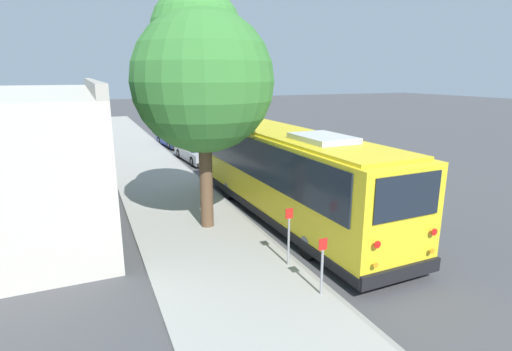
{
  "coord_description": "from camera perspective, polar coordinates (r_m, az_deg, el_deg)",
  "views": [
    {
      "loc": [
        -11.95,
        7.06,
        5.16
      ],
      "look_at": [
        2.01,
        1.01,
        1.3
      ],
      "focal_mm": 28.0,
      "sensor_mm": 36.0,
      "label": 1
    }
  ],
  "objects": [
    {
      "name": "ground_plane",
      "position": [
        14.81,
        6.72,
        -6.26
      ],
      "size": [
        160.0,
        160.0,
        0.0
      ],
      "primitive_type": "plane",
      "color": "#474749"
    },
    {
      "name": "sign_post_far",
      "position": [
        10.8,
        4.7,
        -8.61
      ],
      "size": [
        0.06,
        0.22,
        1.6
      ],
      "color": "gray",
      "rests_on": "sidewalk_slab"
    },
    {
      "name": "shuttle_bus",
      "position": [
        14.36,
        4.89,
        0.62
      ],
      "size": [
        11.33,
        2.99,
        3.36
      ],
      "rotation": [
        0.0,
        0.0,
        0.02
      ],
      "color": "yellow",
      "rests_on": "ground"
    },
    {
      "name": "parked_sedan_silver",
      "position": [
        24.6,
        -8.33,
        3.37
      ],
      "size": [
        4.47,
        1.95,
        1.27
      ],
      "rotation": [
        0.0,
        0.0,
        0.07
      ],
      "color": "#A8AAAF",
      "rests_on": "ground"
    },
    {
      "name": "building_backdrop",
      "position": [
        18.83,
        -30.52,
        3.48
      ],
      "size": [
        16.58,
        6.09,
        4.96
      ],
      "color": "beige",
      "rests_on": "ground"
    },
    {
      "name": "street_tree",
      "position": [
        13.03,
        -7.78,
        14.5
      ],
      "size": [
        4.48,
        4.48,
        7.72
      ],
      "color": "brown",
      "rests_on": "sidewalk_slab"
    },
    {
      "name": "curb_strip",
      "position": [
        13.94,
        -0.49,
        -7.17
      ],
      "size": [
        80.0,
        0.14,
        0.15
      ],
      "primitive_type": "cube",
      "color": "gray",
      "rests_on": "ground"
    },
    {
      "name": "sidewalk_slab",
      "position": [
        13.35,
        -8.44,
        -8.33
      ],
      "size": [
        80.0,
        3.83,
        0.15
      ],
      "primitive_type": "cube",
      "color": "#A3A099",
      "rests_on": "ground"
    },
    {
      "name": "sign_post_near",
      "position": [
        9.57,
        9.42,
        -12.6
      ],
      "size": [
        0.06,
        0.22,
        1.4
      ],
      "color": "gray",
      "rests_on": "sidewalk_slab"
    },
    {
      "name": "lane_stripe_ahead",
      "position": [
        19.97,
        6.68,
        -0.83
      ],
      "size": [
        2.4,
        0.14,
        0.01
      ],
      "primitive_type": "cube",
      "color": "silver",
      "rests_on": "ground"
    },
    {
      "name": "lane_stripe_mid",
      "position": [
        15.33,
        18.0,
        -6.15
      ],
      "size": [
        2.4,
        0.14,
        0.01
      ],
      "primitive_type": "cube",
      "color": "silver",
      "rests_on": "ground"
    },
    {
      "name": "parked_sedan_blue",
      "position": [
        30.31,
        -11.52,
        5.27
      ],
      "size": [
        4.38,
        2.08,
        1.27
      ],
      "rotation": [
        0.0,
        0.0,
        0.09
      ],
      "color": "navy",
      "rests_on": "ground"
    }
  ]
}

